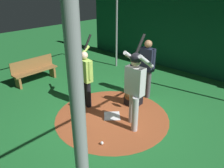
{
  "coord_description": "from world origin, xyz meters",
  "views": [
    {
      "loc": [
        3.64,
        3.32,
        3.22
      ],
      "look_at": [
        0.0,
        0.0,
        0.95
      ],
      "focal_mm": 35.02,
      "sensor_mm": 36.0,
      "label": 1
    }
  ],
  "objects_px": {
    "batter": "(135,83)",
    "umpire": "(147,66)",
    "visitor": "(85,76)",
    "bench": "(35,70)",
    "catcher": "(133,93)",
    "home_plate": "(112,116)",
    "baseball_0": "(102,143)"
  },
  "relations": [
    {
      "from": "batter",
      "to": "catcher",
      "type": "distance_m",
      "value": 1.29
    },
    {
      "from": "umpire",
      "to": "visitor",
      "type": "height_order",
      "value": "visitor"
    },
    {
      "from": "home_plate",
      "to": "catcher",
      "type": "height_order",
      "value": "catcher"
    },
    {
      "from": "home_plate",
      "to": "baseball_0",
      "type": "bearing_deg",
      "value": 31.27
    },
    {
      "from": "batter",
      "to": "umpire",
      "type": "bearing_deg",
      "value": -155.48
    },
    {
      "from": "umpire",
      "to": "baseball_0",
      "type": "relative_size",
      "value": 24.05
    },
    {
      "from": "umpire",
      "to": "baseball_0",
      "type": "xyz_separation_m",
      "value": [
        2.53,
        0.61,
        -0.96
      ]
    },
    {
      "from": "bench",
      "to": "baseball_0",
      "type": "xyz_separation_m",
      "value": [
        0.82,
        4.15,
        -0.4
      ]
    },
    {
      "from": "bench",
      "to": "home_plate",
      "type": "bearing_deg",
      "value": 92.66
    },
    {
      "from": "home_plate",
      "to": "bench",
      "type": "bearing_deg",
      "value": -87.34
    },
    {
      "from": "baseball_0",
      "to": "bench",
      "type": "bearing_deg",
      "value": -101.11
    },
    {
      "from": "home_plate",
      "to": "baseball_0",
      "type": "height_order",
      "value": "baseball_0"
    },
    {
      "from": "catcher",
      "to": "umpire",
      "type": "distance_m",
      "value": 0.93
    },
    {
      "from": "umpire",
      "to": "visitor",
      "type": "bearing_deg",
      "value": -30.18
    },
    {
      "from": "home_plate",
      "to": "visitor",
      "type": "relative_size",
      "value": 0.21
    },
    {
      "from": "visitor",
      "to": "baseball_0",
      "type": "relative_size",
      "value": 26.79
    },
    {
      "from": "home_plate",
      "to": "bench",
      "type": "xyz_separation_m",
      "value": [
        0.17,
        -3.56,
        0.43
      ]
    },
    {
      "from": "visitor",
      "to": "bench",
      "type": "bearing_deg",
      "value": -81.9
    },
    {
      "from": "bench",
      "to": "visitor",
      "type": "bearing_deg",
      "value": 92.59
    },
    {
      "from": "visitor",
      "to": "bench",
      "type": "height_order",
      "value": "visitor"
    },
    {
      "from": "bench",
      "to": "batter",
      "type": "bearing_deg",
      "value": 92.87
    },
    {
      "from": "catcher",
      "to": "batter",
      "type": "bearing_deg",
      "value": 38.32
    },
    {
      "from": "batter",
      "to": "umpire",
      "type": "distance_m",
      "value": 1.66
    },
    {
      "from": "visitor",
      "to": "batter",
      "type": "bearing_deg",
      "value": 98.85
    },
    {
      "from": "home_plate",
      "to": "visitor",
      "type": "xyz_separation_m",
      "value": [
        0.05,
        -0.94,
        0.92
      ]
    },
    {
      "from": "umpire",
      "to": "catcher",
      "type": "bearing_deg",
      "value": 3.61
    },
    {
      "from": "home_plate",
      "to": "catcher",
      "type": "distance_m",
      "value": 0.93
    },
    {
      "from": "catcher",
      "to": "visitor",
      "type": "xyz_separation_m",
      "value": [
        0.9,
        -0.97,
        0.55
      ]
    },
    {
      "from": "catcher",
      "to": "baseball_0",
      "type": "relative_size",
      "value": 12.99
    },
    {
      "from": "umpire",
      "to": "home_plate",
      "type": "bearing_deg",
      "value": 0.66
    },
    {
      "from": "bench",
      "to": "baseball_0",
      "type": "relative_size",
      "value": 21.35
    },
    {
      "from": "visitor",
      "to": "home_plate",
      "type": "bearing_deg",
      "value": 98.38
    }
  ]
}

